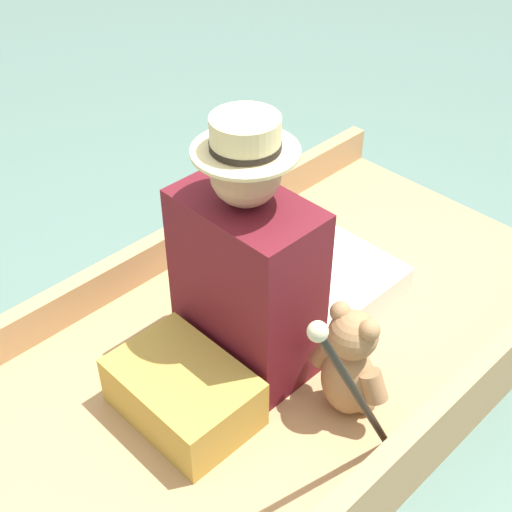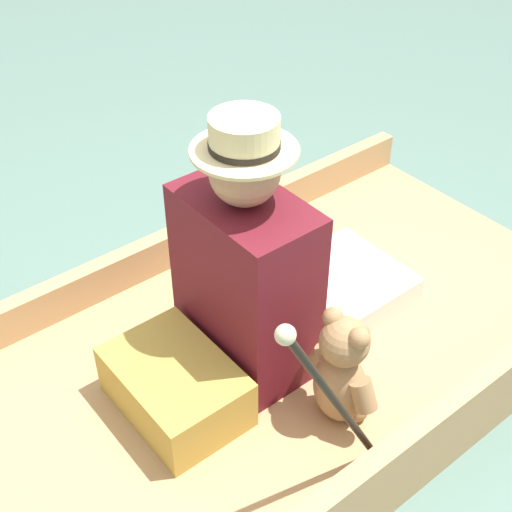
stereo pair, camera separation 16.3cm
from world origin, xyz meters
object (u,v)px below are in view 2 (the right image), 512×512
object	(u,v)px
teddy_bear	(342,372)
wine_glass	(269,232)
seated_person	(267,273)
walking_cane	(329,392)

from	to	relation	value
teddy_bear	wine_glass	size ratio (longest dim) A/B	3.23
seated_person	walking_cane	xyz separation A→B (m)	(0.53, -0.25, 0.12)
wine_glass	walking_cane	bearing A→B (deg)	-32.56
seated_person	wine_glass	size ratio (longest dim) A/B	7.05
wine_glass	walking_cane	size ratio (longest dim) A/B	0.17
wine_glass	seated_person	bearing A→B (deg)	-40.65
wine_glass	walking_cane	distance (m)	1.11
walking_cane	teddy_bear	bearing A→B (deg)	126.16
teddy_bear	walking_cane	world-z (taller)	walking_cane
seated_person	teddy_bear	xyz separation A→B (m)	(0.36, -0.02, -0.12)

